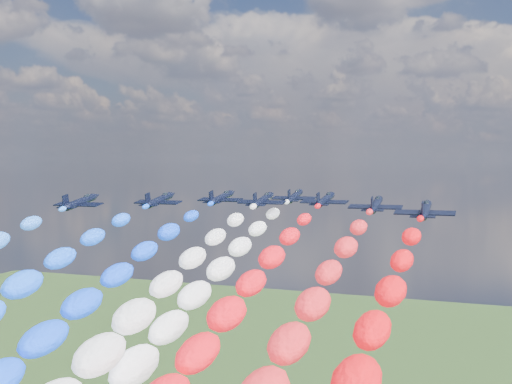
% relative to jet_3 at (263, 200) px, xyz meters
% --- Properties ---
extents(jet_0, '(9.98, 13.60, 5.14)m').
position_rel_jet_3_xyz_m(jet_0, '(-31.23, -19.30, 0.00)').
color(jet_0, black).
extents(jet_1, '(9.93, 13.57, 5.14)m').
position_rel_jet_3_xyz_m(jet_1, '(-19.85, -7.97, 0.00)').
color(jet_1, black).
extents(jet_2, '(10.54, 14.00, 5.14)m').
position_rel_jet_3_xyz_m(jet_2, '(-11.45, 4.50, 0.00)').
color(jet_2, black).
extents(trail_2, '(7.02, 124.81, 47.42)m').
position_rel_jet_3_xyz_m(trail_2, '(-11.45, -59.90, -21.16)').
color(trail_2, '#0F45F9').
extents(jet_3, '(9.96, 13.59, 5.14)m').
position_rel_jet_3_xyz_m(jet_3, '(0.00, 0.00, 0.00)').
color(jet_3, black).
extents(jet_4, '(10.44, 13.93, 5.14)m').
position_rel_jet_3_xyz_m(jet_4, '(1.71, 15.96, 0.00)').
color(jet_4, black).
extents(trail_4, '(7.02, 124.81, 47.42)m').
position_rel_jet_3_xyz_m(trail_4, '(1.71, -48.44, -21.16)').
color(trail_4, white).
extents(jet_5, '(10.28, 13.81, 5.14)m').
position_rel_jet_3_xyz_m(jet_5, '(11.70, 5.69, 0.00)').
color(jet_5, black).
extents(jet_6, '(10.58, 14.03, 5.14)m').
position_rel_jet_3_xyz_m(jet_6, '(24.53, -5.51, 0.00)').
color(jet_6, black).
extents(jet_7, '(10.40, 13.90, 5.14)m').
position_rel_jet_3_xyz_m(jet_7, '(34.88, -16.16, 0.00)').
color(jet_7, black).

